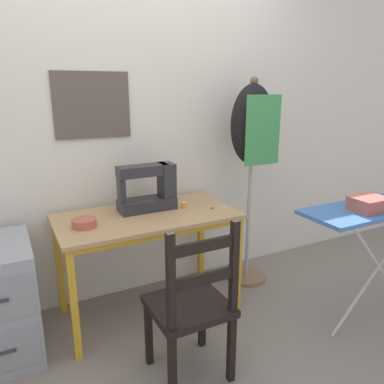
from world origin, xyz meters
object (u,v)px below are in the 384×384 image
Objects in this scene: fabric_bowl at (84,223)px; thread_spool_near_machine at (184,205)px; filing_cabinet at (1,300)px; storage_box at (368,204)px; sewing_machine at (150,189)px; wooden_chair at (191,307)px; scissors at (216,208)px; dress_form at (252,135)px.

fabric_bowl reaches higher than thread_spool_near_machine.
filing_cabinet is 2.19m from storage_box.
wooden_chair is (-0.08, -0.77, -0.44)m from sewing_machine.
wooden_chair is 4.47× the size of storage_box.
wooden_chair is (-0.49, -0.59, -0.29)m from scissors.
dress_form is at bearing 40.08° from wooden_chair.
thread_spool_near_machine reaches higher than scissors.
fabric_bowl is at bearing 151.62° from storage_box.
wooden_chair reaches higher than thread_spool_near_machine.
filing_cabinet is at bearing -174.37° from sewing_machine.
scissors is 0.14× the size of wooden_chair.
dress_form reaches higher than scissors.
fabric_bowl is 0.81m from wooden_chair.
filing_cabinet is (-0.50, 0.04, -0.40)m from fabric_bowl.
thread_spool_near_machine is 0.07× the size of filing_cabinet.
dress_form is 0.97m from storage_box.
sewing_machine is 2.75× the size of fabric_bowl.
filing_cabinet is at bearing 175.67° from fabric_bowl.
storage_box is at bearing -47.04° from thread_spool_near_machine.
dress_form reaches higher than filing_cabinet.
thread_spool_near_machine is at bearing -22.45° from sewing_machine.
dress_form reaches higher than fabric_bowl.
dress_form is (0.89, 0.75, 0.75)m from wooden_chair.
wooden_chair is 1.17m from storage_box.
fabric_bowl is 0.71× the size of storage_box.
storage_box is at bearing -43.01° from sewing_machine.
fabric_bowl is 3.24× the size of thread_spool_near_machine.
storage_box reaches higher than scissors.
filing_cabinet is (-0.89, 0.68, -0.08)m from wooden_chair.
storage_box is (0.99, -0.92, 0.01)m from sewing_machine.
sewing_machine is 0.89m from wooden_chair.
filing_cabinet is at bearing -177.70° from dress_form.
sewing_machine reaches higher than fabric_bowl.
fabric_bowl is at bearing -175.14° from dress_form.
dress_form reaches higher than storage_box.
sewing_machine is at bearing 83.81° from wooden_chair.
storage_box is (0.18, -0.90, -0.31)m from dress_form.
thread_spool_near_machine is (0.69, 0.05, -0.00)m from fabric_bowl.
filing_cabinet is 0.43× the size of dress_form.
sewing_machine is 0.87m from dress_form.
scissors is 1.43m from filing_cabinet.
fabric_bowl is 1.36m from dress_form.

